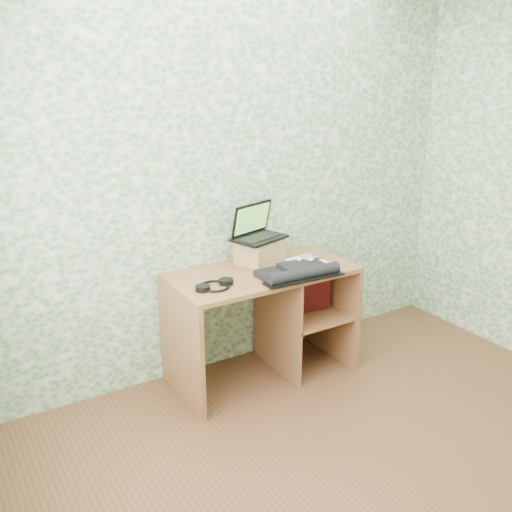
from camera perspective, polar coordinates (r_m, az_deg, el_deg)
floor at (r=3.09m, az=16.14°, el=-22.79°), size 3.50×3.50×0.00m
wall_back at (r=3.77m, az=-1.87°, el=7.78°), size 3.50×0.00×3.50m
desk at (r=3.82m, az=1.37°, el=-4.94°), size 1.20×0.60×0.75m
riser at (r=3.79m, az=0.32°, el=0.49°), size 0.33×0.30×0.16m
laptop at (r=3.78m, az=0.03°, el=2.60°), size 0.40×0.34×0.23m
keyboard at (r=3.57m, az=4.18°, el=-1.61°), size 0.54×0.29×0.08m
headphones at (r=3.40m, az=-4.16°, el=-2.96°), size 0.26×0.21×0.03m
notepad at (r=3.80m, az=5.47°, el=-0.70°), size 0.24×0.31×0.01m
mouse at (r=3.79m, az=5.29°, el=-0.38°), size 0.07×0.11×0.03m
pen at (r=3.87m, az=5.52°, el=-0.17°), size 0.09×0.11×0.01m
red_box at (r=3.94m, az=5.52°, el=-3.16°), size 0.28×0.11×0.32m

